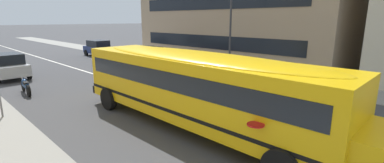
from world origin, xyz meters
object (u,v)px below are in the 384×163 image
object	(u,v)px
school_bus	(198,84)
parked_car_dark_blue_mid_block	(99,48)
motorcycle_by_crossing	(26,86)
parked_car_maroon_end_of_row	(148,57)
parked_car_silver_by_lamppost	(7,66)
street_lamp	(231,11)

from	to	relation	value
school_bus	parked_car_dark_blue_mid_block	bearing A→B (deg)	161.67
parked_car_dark_blue_mid_block	motorcycle_by_crossing	xyz separation A→B (m)	(11.26, -9.73, -0.41)
parked_car_maroon_end_of_row	motorcycle_by_crossing	distance (m)	9.66
parked_car_silver_by_lamppost	motorcycle_by_crossing	bearing A→B (deg)	174.28
parked_car_silver_by_lamppost	motorcycle_by_crossing	distance (m)	5.13
parked_car_dark_blue_mid_block	motorcycle_by_crossing	bearing A→B (deg)	-42.30
school_bus	motorcycle_by_crossing	size ratio (longest dim) A/B	6.08
parked_car_dark_blue_mid_block	street_lamp	size ratio (longest dim) A/B	0.58
motorcycle_by_crossing	street_lamp	bearing A→B (deg)	-106.42
street_lamp	parked_car_silver_by_lamppost	bearing A→B (deg)	-129.86
motorcycle_by_crossing	street_lamp	distance (m)	12.98
parked_car_silver_by_lamppost	parked_car_dark_blue_mid_block	bearing A→B (deg)	-59.80
parked_car_dark_blue_mid_block	street_lamp	bearing A→B (deg)	5.35
parked_car_maroon_end_of_row	street_lamp	distance (m)	7.70
parked_car_maroon_end_of_row	motorcycle_by_crossing	xyz separation A→B (m)	(2.15, -9.41, -0.41)
street_lamp	school_bus	bearing A→B (deg)	-59.20
parked_car_dark_blue_mid_block	parked_car_silver_by_lamppost	world-z (taller)	same
parked_car_dark_blue_mid_block	motorcycle_by_crossing	size ratio (longest dim) A/B	1.97
school_bus	parked_car_maroon_end_of_row	size ratio (longest dim) A/B	3.11
parked_car_dark_blue_mid_block	school_bus	bearing A→B (deg)	-19.39
motorcycle_by_crossing	street_lamp	world-z (taller)	street_lamp
parked_car_silver_by_lamppost	motorcycle_by_crossing	world-z (taller)	parked_car_silver_by_lamppost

